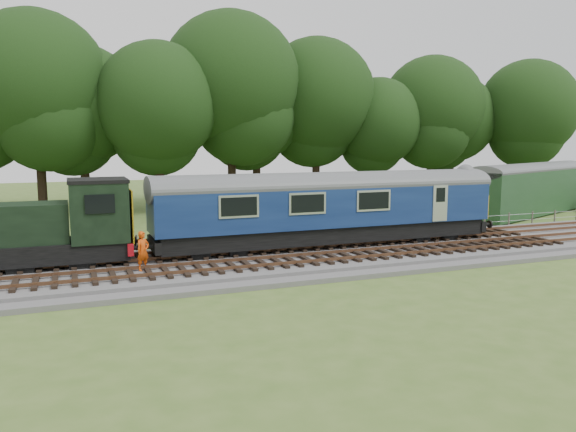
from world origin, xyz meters
name	(u,v)px	position (x,y,z in m)	size (l,w,h in m)	color
ground	(237,266)	(0.00, 0.00, 0.00)	(120.00, 120.00, 0.00)	#446224
ballast	(237,262)	(0.00, 0.00, 0.17)	(70.00, 7.00, 0.35)	#4C4C4F
track_north	(229,252)	(0.00, 1.40, 0.42)	(67.20, 2.40, 0.21)	black
track_south	(247,264)	(0.00, -1.60, 0.42)	(67.20, 2.40, 0.21)	black
fence	(214,249)	(0.00, 4.50, 0.00)	(64.00, 0.12, 1.00)	#6B6054
tree_line	(163,211)	(0.00, 22.00, 0.00)	(70.00, 8.00, 18.00)	black
dmu_railcar	(329,202)	(5.32, 1.40, 2.61)	(18.05, 2.86, 3.88)	black
shunter_loco	(32,230)	(-8.60, 1.40, 1.97)	(8.91, 2.60, 3.38)	black
worker	(143,251)	(-4.31, -0.87, 1.18)	(0.60, 0.40, 1.66)	#DC470B
parked_coach	(531,186)	(26.25, 9.03, 2.21)	(15.26, 8.31, 3.93)	#1C3E1E
shed	(376,194)	(16.01, 15.05, 1.43)	(3.62, 3.62, 2.82)	#1C3E1E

